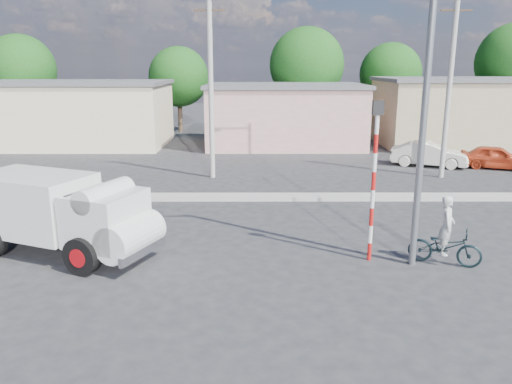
{
  "coord_description": "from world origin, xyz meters",
  "views": [
    {
      "loc": [
        0.04,
        -11.43,
        5.25
      ],
      "look_at": [
        0.07,
        4.04,
        1.3
      ],
      "focal_mm": 35.0,
      "sensor_mm": 36.0,
      "label": 1
    }
  ],
  "objects_px": {
    "traffic_pole": "(374,168)",
    "streetlight": "(421,77)",
    "bicycle": "(445,247)",
    "cyclist": "(446,236)",
    "car_cream": "(429,154)",
    "truck": "(63,212)",
    "car_red": "(496,157)"
  },
  "relations": [
    {
      "from": "truck",
      "to": "bicycle",
      "type": "bearing_deg",
      "value": 18.59
    },
    {
      "from": "truck",
      "to": "car_red",
      "type": "xyz_separation_m",
      "value": [
        17.91,
        12.13,
        -0.65
      ]
    },
    {
      "from": "car_cream",
      "to": "streetlight",
      "type": "distance_m",
      "value": 15.07
    },
    {
      "from": "truck",
      "to": "cyclist",
      "type": "height_order",
      "value": "truck"
    },
    {
      "from": "car_red",
      "to": "traffic_pole",
      "type": "relative_size",
      "value": 0.81
    },
    {
      "from": "traffic_pole",
      "to": "streetlight",
      "type": "distance_m",
      "value": 2.56
    },
    {
      "from": "cyclist",
      "to": "car_cream",
      "type": "relative_size",
      "value": 0.41
    },
    {
      "from": "car_red",
      "to": "bicycle",
      "type": "bearing_deg",
      "value": 171.21
    },
    {
      "from": "truck",
      "to": "car_cream",
      "type": "relative_size",
      "value": 1.48
    },
    {
      "from": "car_cream",
      "to": "car_red",
      "type": "xyz_separation_m",
      "value": [
        3.29,
        -0.63,
        -0.04
      ]
    },
    {
      "from": "car_red",
      "to": "traffic_pole",
      "type": "distance_m",
      "value": 15.8
    },
    {
      "from": "cyclist",
      "to": "traffic_pole",
      "type": "distance_m",
      "value": 2.67
    },
    {
      "from": "car_cream",
      "to": "traffic_pole",
      "type": "relative_size",
      "value": 0.9
    },
    {
      "from": "truck",
      "to": "cyclist",
      "type": "bearing_deg",
      "value": 18.59
    },
    {
      "from": "truck",
      "to": "car_cream",
      "type": "distance_m",
      "value": 19.41
    },
    {
      "from": "bicycle",
      "to": "cyclist",
      "type": "height_order",
      "value": "cyclist"
    },
    {
      "from": "cyclist",
      "to": "traffic_pole",
      "type": "height_order",
      "value": "traffic_pole"
    },
    {
      "from": "car_cream",
      "to": "car_red",
      "type": "height_order",
      "value": "car_cream"
    },
    {
      "from": "cyclist",
      "to": "streetlight",
      "type": "bearing_deg",
      "value": 112.25
    },
    {
      "from": "bicycle",
      "to": "traffic_pole",
      "type": "xyz_separation_m",
      "value": [
        -1.95,
        0.3,
        2.1
      ]
    },
    {
      "from": "cyclist",
      "to": "car_cream",
      "type": "distance_m",
      "value": 14.11
    },
    {
      "from": "truck",
      "to": "car_red",
      "type": "height_order",
      "value": "truck"
    },
    {
      "from": "bicycle",
      "to": "traffic_pole",
      "type": "bearing_deg",
      "value": 103.45
    },
    {
      "from": "streetlight",
      "to": "bicycle",
      "type": "bearing_deg",
      "value": 0.16
    },
    {
      "from": "bicycle",
      "to": "car_red",
      "type": "height_order",
      "value": "car_red"
    },
    {
      "from": "car_cream",
      "to": "traffic_pole",
      "type": "distance_m",
      "value": 14.65
    },
    {
      "from": "car_red",
      "to": "cyclist",
      "type": "bearing_deg",
      "value": 171.21
    },
    {
      "from": "bicycle",
      "to": "streetlight",
      "type": "distance_m",
      "value": 4.58
    },
    {
      "from": "bicycle",
      "to": "car_cream",
      "type": "bearing_deg",
      "value": 5.07
    },
    {
      "from": "bicycle",
      "to": "car_red",
      "type": "distance_m",
      "value": 14.84
    },
    {
      "from": "truck",
      "to": "car_red",
      "type": "relative_size",
      "value": 1.64
    },
    {
      "from": "cyclist",
      "to": "streetlight",
      "type": "height_order",
      "value": "streetlight"
    }
  ]
}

